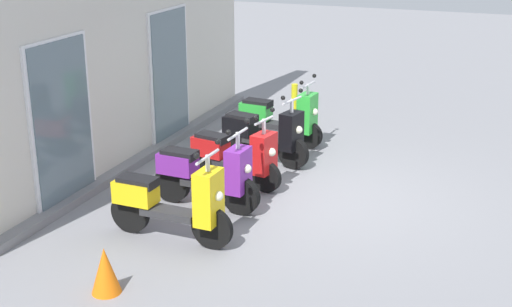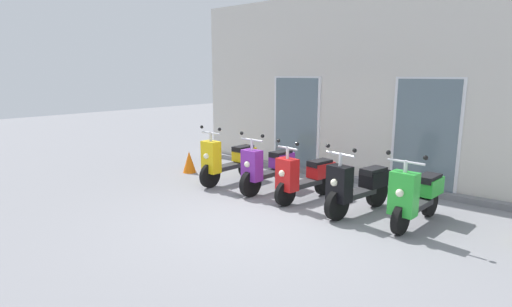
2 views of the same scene
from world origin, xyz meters
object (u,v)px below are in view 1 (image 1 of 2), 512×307
at_px(scooter_purple, 207,174).
at_px(curb_bollard, 294,102).
at_px(traffic_cone, 105,270).
at_px(scooter_yellow, 172,202).
at_px(scooter_black, 265,134).
at_px(scooter_green, 282,117).
at_px(scooter_red, 236,155).

bearing_deg(scooter_purple, curb_bollard, 3.37).
bearing_deg(curb_bollard, traffic_cone, -178.17).
relative_size(scooter_yellow, scooter_black, 1.05).
xyz_separation_m(scooter_black, scooter_green, (0.96, 0.06, 0.02)).
relative_size(scooter_yellow, scooter_red, 1.10).
distance_m(scooter_black, curb_bollard, 2.51).
distance_m(scooter_red, curb_bollard, 3.59).
height_order(scooter_black, scooter_green, scooter_green).
xyz_separation_m(scooter_purple, curb_bollard, (4.49, 0.26, -0.13)).
bearing_deg(scooter_black, scooter_purple, 177.94).
height_order(scooter_yellow, scooter_purple, scooter_yellow).
bearing_deg(scooter_yellow, scooter_black, -0.60).
distance_m(scooter_yellow, scooter_green, 4.02).
xyz_separation_m(scooter_purple, scooter_green, (2.96, -0.02, 0.01)).
height_order(scooter_green, curb_bollard, scooter_green).
xyz_separation_m(scooter_red, traffic_cone, (-3.36, 0.08, -0.21)).
relative_size(scooter_yellow, traffic_cone, 3.22).
bearing_deg(scooter_purple, scooter_red, -2.31).
bearing_deg(scooter_yellow, curb_bollard, 3.14).
xyz_separation_m(scooter_green, curb_bollard, (1.53, 0.28, -0.14)).
bearing_deg(scooter_red, scooter_purple, 177.69).
xyz_separation_m(scooter_yellow, scooter_black, (3.07, -0.03, -0.04)).
distance_m(scooter_yellow, traffic_cone, 1.40).
bearing_deg(scooter_red, traffic_cone, 178.63).
xyz_separation_m(scooter_black, traffic_cone, (-4.44, 0.12, -0.21)).
height_order(scooter_yellow, scooter_green, scooter_yellow).
xyz_separation_m(scooter_black, curb_bollard, (2.49, 0.34, -0.12)).
height_order(scooter_red, traffic_cone, scooter_red).
height_order(scooter_purple, scooter_red, scooter_purple).
bearing_deg(scooter_yellow, scooter_red, 0.08).
height_order(scooter_red, curb_bollard, scooter_red).
xyz_separation_m(scooter_purple, scooter_black, (2.00, -0.07, -0.01)).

